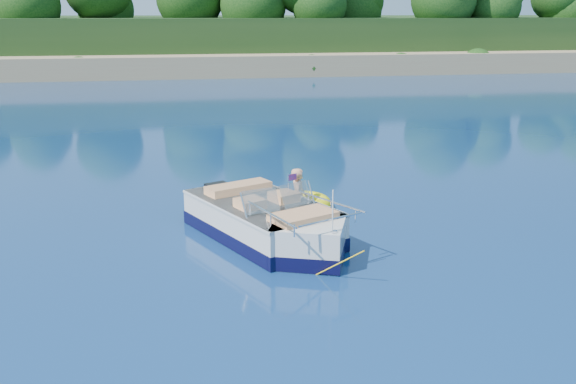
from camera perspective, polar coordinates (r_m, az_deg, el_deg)
The scene contains 5 objects.
ground at distance 11.57m, azimuth -6.16°, elevation -6.81°, with size 160.00×160.00×0.00m, color #0A224C.
shoreline at distance 74.53m, azimuth -9.87°, elevation 12.80°, with size 170.00×59.00×6.00m.
motorboat at distance 12.74m, azimuth -1.54°, elevation -2.99°, with size 3.14×4.73×1.70m.
tow_tube at distance 14.90m, azimuth 1.14°, elevation -1.13°, with size 1.73×1.73×0.39m.
boy at distance 14.98m, azimuth 0.93°, elevation -1.44°, with size 0.55×0.36×1.51m, color tan.
Camera 1 is at (-0.66, -10.68, 4.40)m, focal length 40.00 mm.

